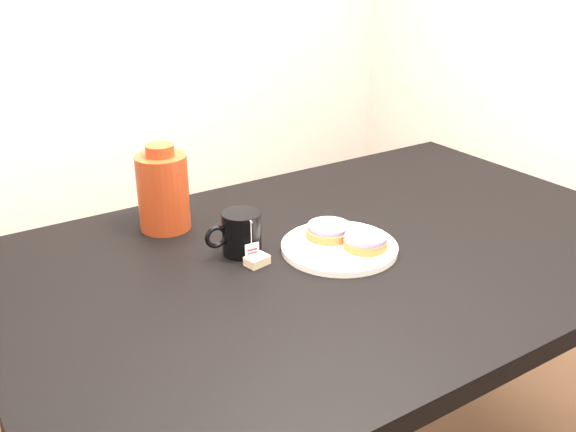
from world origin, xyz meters
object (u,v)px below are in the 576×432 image
(bagel_back, at_px, (329,231))
(bagel_package, at_px, (163,191))
(mug, at_px, (241,233))
(plate, at_px, (339,246))
(bagel_front, at_px, (365,242))
(table, at_px, (341,283))
(teabag_pouch, at_px, (257,260))

(bagel_back, xyz_separation_m, bagel_package, (-0.26, 0.26, 0.06))
(bagel_back, distance_m, mug, 0.19)
(plate, xyz_separation_m, bagel_front, (0.04, -0.04, 0.02))
(table, xyz_separation_m, plate, (-0.01, -0.01, 0.09))
(bagel_package, bearing_deg, bagel_front, -49.74)
(plate, bearing_deg, bagel_package, 130.04)
(plate, xyz_separation_m, bagel_back, (0.01, 0.04, 0.02))
(bagel_back, bearing_deg, bagel_front, -70.55)
(table, bearing_deg, bagel_back, 100.57)
(mug, relative_size, bagel_package, 0.64)
(bagel_front, xyz_separation_m, bagel_package, (-0.29, 0.34, 0.06))
(table, bearing_deg, mug, 153.19)
(mug, relative_size, teabag_pouch, 2.72)
(mug, xyz_separation_m, teabag_pouch, (0.00, -0.06, -0.04))
(teabag_pouch, bearing_deg, bagel_package, 106.80)
(plate, relative_size, bagel_package, 1.25)
(plate, height_order, bagel_package, bagel_package)
(bagel_front, bearing_deg, bagel_package, 130.26)
(table, bearing_deg, bagel_front, -63.57)
(table, distance_m, mug, 0.25)
(table, height_order, bagel_front, bagel_front)
(bagel_back, relative_size, bagel_front, 1.11)
(bagel_back, relative_size, teabag_pouch, 3.06)
(table, distance_m, plate, 0.09)
(bagel_back, bearing_deg, plate, -97.57)
(mug, bearing_deg, bagel_package, 114.88)
(table, height_order, bagel_back, bagel_back)
(mug, bearing_deg, bagel_front, -30.14)
(bagel_back, height_order, mug, mug)
(mug, distance_m, teabag_pouch, 0.07)
(table, height_order, plate, plate)
(bagel_front, xyz_separation_m, teabag_pouch, (-0.21, 0.08, -0.02))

